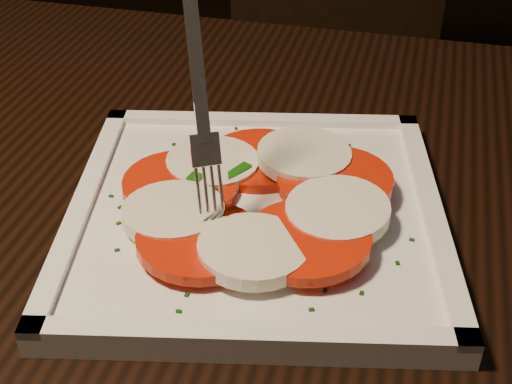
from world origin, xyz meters
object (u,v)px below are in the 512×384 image
Objects in this scene: table at (293,334)px; plate at (256,217)px; chair at (342,44)px; fork at (196,77)px.

table is 0.11m from plate.
table is 4.57× the size of plate.
table is 0.87m from chair.
fork reaches higher than chair.
table is at bearing -100.62° from chair.
fork is at bearing 176.05° from table.
fork is (-0.04, -0.86, 0.34)m from chair.
fork is (-0.07, 0.00, 0.22)m from table.
chair is at bearing 89.66° from plate.
table is 1.34× the size of chair.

